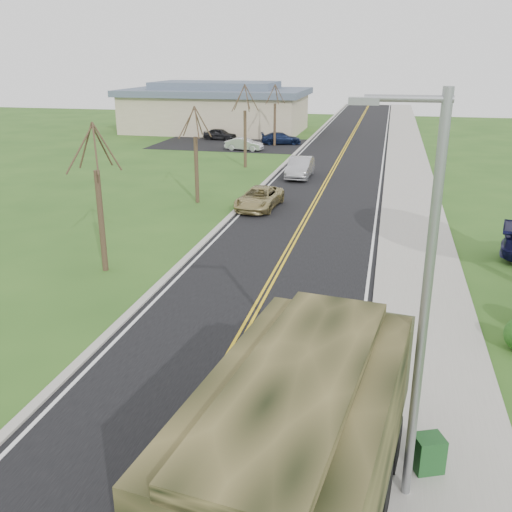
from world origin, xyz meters
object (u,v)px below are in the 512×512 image
(military_truck, at_px, (308,435))
(sedan_silver, at_px, (300,167))
(suv_champagne, at_px, (259,198))
(utility_box_near, at_px, (428,453))

(military_truck, xyz_separation_m, sedan_silver, (-5.25, 32.92, -1.51))
(suv_champagne, relative_size, utility_box_near, 5.57)
(military_truck, xyz_separation_m, suv_champagne, (-6.17, 23.42, -1.63))
(sedan_silver, xyz_separation_m, utility_box_near, (7.53, -30.63, -0.24))
(military_truck, height_order, utility_box_near, military_truck)
(suv_champagne, bearing_deg, military_truck, -70.89)
(military_truck, distance_m, suv_champagne, 24.28)
(military_truck, height_order, sedan_silver, military_truck)
(military_truck, distance_m, utility_box_near, 3.68)
(suv_champagne, bearing_deg, utility_box_near, -63.85)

